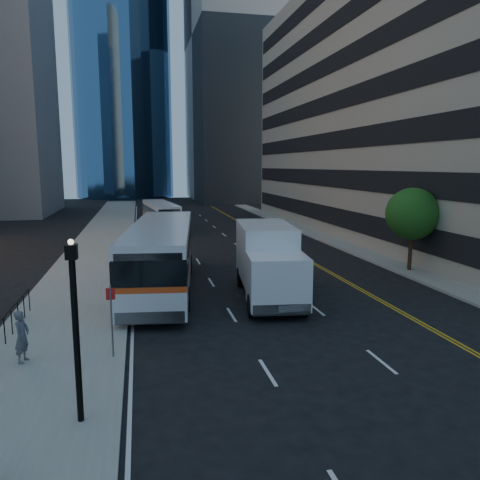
{
  "coord_description": "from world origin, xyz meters",
  "views": [
    {
      "loc": [
        -7.36,
        -17.66,
        6.59
      ],
      "look_at": [
        -2.37,
        5.47,
        2.8
      ],
      "focal_mm": 35.0,
      "sensor_mm": 36.0,
      "label": 1
    }
  ],
  "objects_px": {
    "box_truck": "(268,261)",
    "bus_front": "(162,254)",
    "street_tree": "(412,214)",
    "bus_rear": "(161,215)",
    "lamp_post": "(75,324)",
    "pedestrian": "(22,336)"
  },
  "relations": [
    {
      "from": "street_tree",
      "to": "lamp_post",
      "type": "xyz_separation_m",
      "value": [
        -18.0,
        -14.0,
        -0.92
      ]
    },
    {
      "from": "street_tree",
      "to": "bus_front",
      "type": "distance_m",
      "value": 15.4
    },
    {
      "from": "street_tree",
      "to": "box_truck",
      "type": "bearing_deg",
      "value": -159.82
    },
    {
      "from": "lamp_post",
      "to": "pedestrian",
      "type": "bearing_deg",
      "value": 118.6
    },
    {
      "from": "street_tree",
      "to": "bus_front",
      "type": "height_order",
      "value": "street_tree"
    },
    {
      "from": "bus_front",
      "to": "bus_rear",
      "type": "distance_m",
      "value": 24.4
    },
    {
      "from": "street_tree",
      "to": "pedestrian",
      "type": "distance_m",
      "value": 22.68
    },
    {
      "from": "box_truck",
      "to": "bus_rear",
      "type": "bearing_deg",
      "value": 105.37
    },
    {
      "from": "bus_front",
      "to": "bus_rear",
      "type": "relative_size",
      "value": 1.28
    },
    {
      "from": "box_truck",
      "to": "pedestrian",
      "type": "bearing_deg",
      "value": -142.02
    },
    {
      "from": "lamp_post",
      "to": "bus_front",
      "type": "height_order",
      "value": "lamp_post"
    },
    {
      "from": "bus_rear",
      "to": "lamp_post",
      "type": "bearing_deg",
      "value": -102.45
    },
    {
      "from": "street_tree",
      "to": "pedestrian",
      "type": "relative_size",
      "value": 2.91
    },
    {
      "from": "street_tree",
      "to": "bus_front",
      "type": "xyz_separation_m",
      "value": [
        -15.28,
        -0.85,
        -1.72
      ]
    },
    {
      "from": "bus_front",
      "to": "street_tree",
      "type": "bearing_deg",
      "value": 10.16
    },
    {
      "from": "box_truck",
      "to": "street_tree",
      "type": "bearing_deg",
      "value": 27.14
    },
    {
      "from": "bus_front",
      "to": "box_truck",
      "type": "xyz_separation_m",
      "value": [
        5.09,
        -2.89,
        -0.02
      ]
    },
    {
      "from": "box_truck",
      "to": "bus_front",
      "type": "bearing_deg",
      "value": 157.33
    },
    {
      "from": "lamp_post",
      "to": "bus_rear",
      "type": "relative_size",
      "value": 0.42
    },
    {
      "from": "street_tree",
      "to": "box_truck",
      "type": "height_order",
      "value": "street_tree"
    },
    {
      "from": "pedestrian",
      "to": "box_truck",
      "type": "bearing_deg",
      "value": -43.98
    },
    {
      "from": "street_tree",
      "to": "bus_rear",
      "type": "height_order",
      "value": "street_tree"
    }
  ]
}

